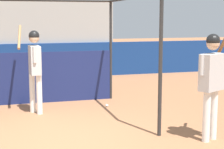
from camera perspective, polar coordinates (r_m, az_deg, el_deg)
ground_plane at (r=6.81m, az=-7.72°, el=-9.87°), size 60.00×60.00×0.00m
outfield_wall at (r=13.55m, az=-11.99°, el=2.01°), size 24.00×0.12×1.24m
bleacher_section at (r=15.13m, az=-12.52°, el=5.85°), size 5.95×3.20×2.92m
batting_cage at (r=9.00m, az=-9.54°, el=2.14°), size 3.43×3.39×2.61m
player_batter at (r=8.54m, az=-11.73°, el=1.74°), size 0.51×0.92×1.99m
player_waiting at (r=6.70m, az=14.99°, el=-0.17°), size 0.67×0.65×2.15m
baseball at (r=9.12m, az=-0.79°, el=-4.75°), size 0.07×0.07×0.07m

